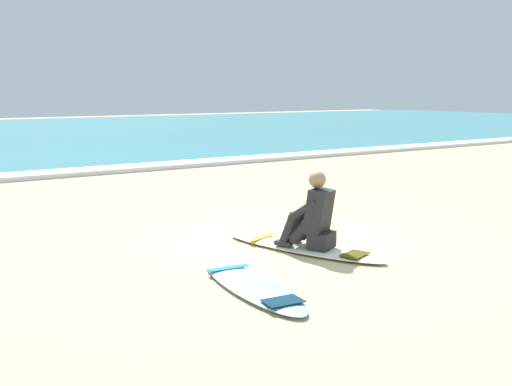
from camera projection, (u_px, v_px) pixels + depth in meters
The scene contains 5 objects.
ground_plane at pixel (296, 242), 8.05m from camera, with size 80.00×80.00×0.00m, color #CCB584.
breaking_foam at pixel (92, 171), 14.69m from camera, with size 80.00×0.90×0.11m, color white.
surfboard_main at pixel (303, 247), 7.63m from camera, with size 1.22×2.35×0.08m.
surfer_seated at pixel (313, 218), 7.46m from camera, with size 0.60×0.77×0.95m.
surfboard_spare_near at pixel (252, 285), 6.15m from camera, with size 0.73×2.02×0.08m.
Camera 1 is at (-4.77, -6.23, 1.98)m, focal length 42.76 mm.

